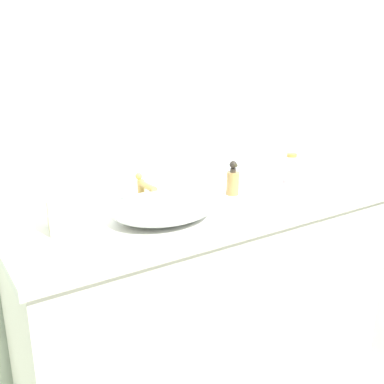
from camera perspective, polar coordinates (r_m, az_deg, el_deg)
The scene contains 8 objects.
bathroom_wall_rear at distance 2.02m, azimuth -1.10°, elevation 11.96°, with size 6.00×0.06×2.60m, color silver.
vanity_counter at distance 2.00m, azimuth 3.08°, elevation -13.89°, with size 1.71×0.58×0.90m.
wall_mirror_panel at distance 1.96m, azimuth -1.67°, elevation 16.23°, with size 1.67×0.01×1.10m, color #B2BCC6.
sink_basin at distance 1.62m, azimuth -3.67°, elevation -2.00°, with size 0.41×0.32×0.10m, color silver.
faucet at distance 1.75m, azimuth -6.45°, elevation 0.45°, with size 0.03×0.15×0.14m.
soap_dispenser at distance 1.92m, azimuth 5.42°, elevation 1.46°, with size 0.06×0.06×0.15m.
lotion_bottle at distance 2.16m, azimuth 12.98°, elevation 3.01°, with size 0.07×0.07×0.15m.
tissue_box at distance 1.58m, azimuth -16.17°, elevation -2.40°, with size 0.16×0.16×0.16m.
Camera 1 is at (-1.07, -0.98, 1.48)m, focal length 40.26 mm.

